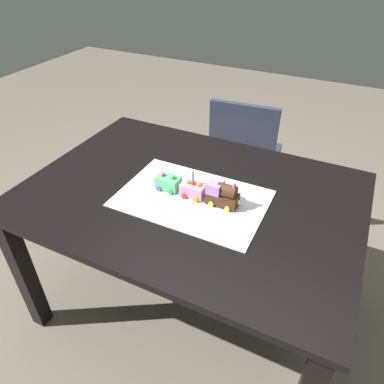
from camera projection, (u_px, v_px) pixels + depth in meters
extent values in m
plane|color=#6B6054|center=(191.00, 301.00, 1.94)|extent=(8.00, 8.00, 0.00)
cube|color=black|center=(190.00, 195.00, 1.51)|extent=(1.40, 1.00, 0.03)
cube|color=black|center=(340.00, 239.00, 1.82)|extent=(0.07, 0.07, 0.71)
cube|color=black|center=(132.00, 178.00, 2.27)|extent=(0.07, 0.07, 0.71)
cube|color=black|center=(24.00, 273.00, 1.64)|extent=(0.07, 0.07, 0.71)
cube|color=#2D3347|center=(246.00, 155.00, 2.34)|extent=(0.43, 0.43, 0.04)
cube|color=#2D3347|center=(242.00, 137.00, 2.08)|extent=(0.40, 0.07, 0.40)
cube|color=#2D3347|center=(272.00, 176.00, 2.56)|extent=(0.04, 0.04, 0.42)
cube|color=#2D3347|center=(227.00, 167.00, 2.65)|extent=(0.04, 0.04, 0.42)
cube|color=#2D3347|center=(262.00, 203.00, 2.30)|extent=(0.04, 0.04, 0.42)
cube|color=#2D3347|center=(213.00, 192.00, 2.40)|extent=(0.04, 0.04, 0.42)
cube|color=silver|center=(192.00, 198.00, 1.46)|extent=(0.60, 0.40, 0.00)
cube|color=#472816|center=(223.00, 199.00, 1.41)|extent=(0.12, 0.06, 0.05)
cylinder|color=#472816|center=(227.00, 191.00, 1.38)|extent=(0.08, 0.05, 0.05)
cube|color=#AD84E0|center=(215.00, 187.00, 1.40)|extent=(0.06, 0.06, 0.04)
cylinder|color=#AD84E0|center=(234.00, 186.00, 1.35)|extent=(0.02, 0.02, 0.03)
sphere|color=#F4EFCC|center=(239.00, 202.00, 1.38)|extent=(0.02, 0.02, 0.02)
cylinder|color=green|center=(234.00, 199.00, 1.43)|extent=(0.02, 0.01, 0.02)
cylinder|color=orange|center=(218.00, 195.00, 1.46)|extent=(0.02, 0.01, 0.02)
cylinder|color=yellow|center=(227.00, 209.00, 1.38)|extent=(0.02, 0.01, 0.02)
cylinder|color=yellow|center=(211.00, 204.00, 1.41)|extent=(0.02, 0.01, 0.02)
cube|color=pink|center=(193.00, 190.00, 1.46)|extent=(0.10, 0.06, 0.06)
cylinder|color=green|center=(203.00, 190.00, 1.48)|extent=(0.02, 0.01, 0.02)
cylinder|color=yellow|center=(191.00, 187.00, 1.50)|extent=(0.02, 0.01, 0.02)
cylinder|color=orange|center=(195.00, 200.00, 1.43)|extent=(0.02, 0.01, 0.02)
cylinder|color=red|center=(183.00, 196.00, 1.45)|extent=(0.02, 0.01, 0.02)
sphere|color=orange|center=(199.00, 185.00, 1.43)|extent=(0.02, 0.02, 0.02)
sphere|color=red|center=(193.00, 183.00, 1.44)|extent=(0.02, 0.02, 0.02)
sphere|color=yellow|center=(188.00, 181.00, 1.45)|extent=(0.02, 0.02, 0.02)
cube|color=#59CC7A|center=(168.00, 183.00, 1.50)|extent=(0.10, 0.06, 0.06)
cylinder|color=orange|center=(178.00, 183.00, 1.53)|extent=(0.02, 0.01, 0.02)
cylinder|color=yellow|center=(167.00, 180.00, 1.54)|extent=(0.02, 0.01, 0.02)
cylinder|color=green|center=(170.00, 192.00, 1.47)|extent=(0.02, 0.01, 0.02)
cylinder|color=#4C59D8|center=(158.00, 189.00, 1.49)|extent=(0.02, 0.01, 0.02)
sphere|color=green|center=(173.00, 177.00, 1.47)|extent=(0.02, 0.02, 0.02)
sphere|color=#D84CB2|center=(163.00, 174.00, 1.49)|extent=(0.02, 0.02, 0.02)
cylinder|color=#4CA5E5|center=(193.00, 176.00, 1.42)|extent=(0.01, 0.01, 0.05)
cone|color=yellow|center=(193.00, 170.00, 1.40)|extent=(0.01, 0.01, 0.01)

